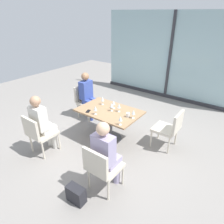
# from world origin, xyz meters

# --- Properties ---
(ground_plane) EXTENTS (12.00, 12.00, 0.00)m
(ground_plane) POSITION_xyz_m (0.00, 0.00, 0.00)
(ground_plane) COLOR gray
(window_wall_backdrop) EXTENTS (4.68, 0.10, 2.70)m
(window_wall_backdrop) POSITION_xyz_m (0.00, 3.20, 1.21)
(window_wall_backdrop) COLOR #97B7BC
(window_wall_backdrop) RESTS_ON ground_plane
(dining_table_main) EXTENTS (1.35, 0.88, 0.73)m
(dining_table_main) POSITION_xyz_m (0.00, 0.00, 0.55)
(dining_table_main) COLOR #997551
(dining_table_main) RESTS_ON ground_plane
(chair_front_right) EXTENTS (0.46, 0.50, 0.87)m
(chair_front_right) POSITION_xyz_m (0.81, -1.25, 0.50)
(chair_front_right) COLOR beige
(chair_front_right) RESTS_ON ground_plane
(chair_far_left) EXTENTS (0.50, 0.46, 0.87)m
(chair_far_left) POSITION_xyz_m (-1.20, 0.49, 0.50)
(chair_far_left) COLOR beige
(chair_far_left) RESTS_ON ground_plane
(chair_front_left) EXTENTS (0.46, 0.50, 0.87)m
(chair_front_left) POSITION_xyz_m (-0.81, -1.25, 0.50)
(chair_front_left) COLOR beige
(chair_front_left) RESTS_ON ground_plane
(chair_far_right) EXTENTS (0.50, 0.46, 0.87)m
(chair_far_right) POSITION_xyz_m (1.20, 0.49, 0.50)
(chair_far_right) COLOR beige
(chair_far_right) RESTS_ON ground_plane
(person_front_right) EXTENTS (0.34, 0.39, 1.26)m
(person_front_right) POSITION_xyz_m (0.81, -1.14, 0.70)
(person_front_right) COLOR #9E93B7
(person_front_right) RESTS_ON ground_plane
(person_far_left) EXTENTS (0.39, 0.34, 1.26)m
(person_far_left) POSITION_xyz_m (-1.09, 0.49, 0.70)
(person_far_left) COLOR #384C9E
(person_far_left) RESTS_ON ground_plane
(person_front_left) EXTENTS (0.34, 0.39, 1.26)m
(person_front_left) POSITION_xyz_m (-0.81, -1.14, 0.70)
(person_front_left) COLOR silver
(person_front_left) RESTS_ON ground_plane
(wine_glass_0) EXTENTS (0.07, 0.07, 0.18)m
(wine_glass_0) POSITION_xyz_m (0.60, 0.01, 0.86)
(wine_glass_0) COLOR silver
(wine_glass_0) RESTS_ON dining_table_main
(wine_glass_1) EXTENTS (0.07, 0.07, 0.18)m
(wine_glass_1) POSITION_xyz_m (0.20, 0.08, 0.86)
(wine_glass_1) COLOR silver
(wine_glass_1) RESTS_ON dining_table_main
(wine_glass_2) EXTENTS (0.07, 0.07, 0.18)m
(wine_glass_2) POSITION_xyz_m (-0.12, -0.32, 0.86)
(wine_glass_2) COLOR silver
(wine_glass_2) RESTS_ON dining_table_main
(wine_glass_3) EXTENTS (0.07, 0.07, 0.18)m
(wine_glass_3) POSITION_xyz_m (-0.31, 0.15, 0.86)
(wine_glass_3) COLOR silver
(wine_glass_3) RESTS_ON dining_table_main
(wine_glass_4) EXTENTS (0.07, 0.07, 0.18)m
(wine_glass_4) POSITION_xyz_m (0.06, 0.01, 0.86)
(wine_glass_4) COLOR silver
(wine_glass_4) RESTS_ON dining_table_main
(wine_glass_5) EXTENTS (0.07, 0.07, 0.18)m
(wine_glass_5) POSITION_xyz_m (0.54, -0.36, 0.86)
(wine_glass_5) COLOR silver
(wine_glass_5) RESTS_ON dining_table_main
(wine_glass_6) EXTENTS (0.07, 0.07, 0.18)m
(wine_glass_6) POSITION_xyz_m (0.02, 0.14, 0.86)
(wine_glass_6) COLOR silver
(wine_glass_6) RESTS_ON dining_table_main
(coffee_cup) EXTENTS (0.08, 0.08, 0.09)m
(coffee_cup) POSITION_xyz_m (0.48, -0.01, 0.78)
(coffee_cup) COLOR white
(coffee_cup) RESTS_ON dining_table_main
(cell_phone_on_table) EXTENTS (0.12, 0.16, 0.01)m
(cell_phone_on_table) POSITION_xyz_m (-0.34, -0.31, 0.73)
(cell_phone_on_table) COLOR black
(cell_phone_on_table) RESTS_ON dining_table_main
(handbag_0) EXTENTS (0.31, 0.17, 0.28)m
(handbag_0) POSITION_xyz_m (0.63, -1.66, 0.14)
(handbag_0) COLOR #232328
(handbag_0) RESTS_ON ground_plane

